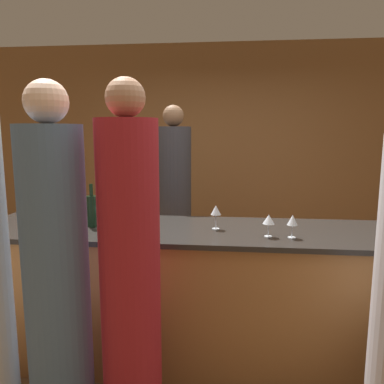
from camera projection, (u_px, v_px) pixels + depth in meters
ground_plane at (213, 358)px, 2.84m from camera, size 14.00×14.00×0.00m
back_wall at (223, 156)px, 4.84m from camera, size 8.00×0.06×2.80m
bar_counter at (214, 295)px, 2.76m from camera, size 3.49×0.80×1.01m
bartender at (174, 214)px, 3.61m from camera, size 0.33×0.33×1.95m
guest_1 at (57, 278)px, 2.01m from camera, size 0.34×0.34×1.96m
guest_3 at (130, 278)px, 2.00m from camera, size 0.32×0.32×1.97m
wine_bottle_0 at (92, 210)px, 2.73m from camera, size 0.07×0.07×0.32m
ice_bucket at (140, 215)px, 2.75m from camera, size 0.16×0.16×0.17m
wine_glass_0 at (216, 211)px, 2.65m from camera, size 0.07×0.07×0.17m
wine_glass_1 at (292, 221)px, 2.43m from camera, size 0.07×0.07×0.15m
wine_glass_2 at (269, 220)px, 2.46m from camera, size 0.08×0.08×0.15m
wine_glass_3 at (119, 210)px, 2.72m from camera, size 0.07×0.07×0.16m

